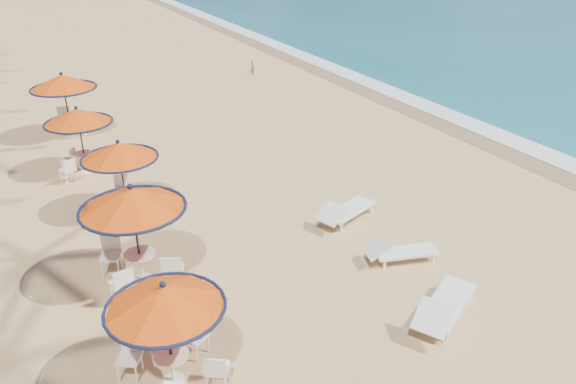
% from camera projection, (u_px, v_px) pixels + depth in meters
% --- Properties ---
extents(ground, '(160.00, 160.00, 0.00)m').
position_uv_depth(ground, '(410.00, 292.00, 12.46)').
color(ground, tan).
rests_on(ground, ground).
extents(foam_strip, '(1.20, 140.00, 0.04)m').
position_uv_depth(foam_strip, '(434.00, 109.00, 24.29)').
color(foam_strip, white).
rests_on(foam_strip, ground).
extents(wetsand_band, '(1.40, 140.00, 0.02)m').
position_uv_depth(wetsand_band, '(417.00, 113.00, 23.91)').
color(wetsand_band, olive).
rests_on(wetsand_band, ground).
extents(station_0, '(2.07, 2.07, 2.15)m').
position_uv_depth(station_0, '(167.00, 309.00, 9.42)').
color(station_0, black).
rests_on(station_0, ground).
extents(station_1, '(2.33, 2.33, 2.43)m').
position_uv_depth(station_1, '(132.00, 212.00, 12.07)').
color(station_1, black).
rests_on(station_1, ground).
extents(station_2, '(2.09, 2.09, 2.18)m').
position_uv_depth(station_2, '(120.00, 160.00, 15.13)').
color(station_2, black).
rests_on(station_2, ground).
extents(station_3, '(2.13, 2.13, 2.22)m').
position_uv_depth(station_3, '(76.00, 123.00, 17.58)').
color(station_3, black).
rests_on(station_3, ground).
extents(station_4, '(2.38, 2.38, 2.48)m').
position_uv_depth(station_4, '(64.00, 88.00, 20.49)').
color(station_4, black).
rests_on(station_4, ground).
extents(lounger_near, '(2.22, 1.64, 0.77)m').
position_uv_depth(lounger_near, '(444.00, 306.00, 11.42)').
color(lounger_near, white).
rests_on(lounger_near, ground).
extents(lounger_mid, '(1.84, 1.00, 0.63)m').
position_uv_depth(lounger_mid, '(399.00, 251.00, 13.44)').
color(lounger_mid, white).
rests_on(lounger_mid, ground).
extents(lounger_far, '(2.06, 1.27, 0.71)m').
position_uv_depth(lounger_far, '(345.00, 211.00, 15.21)').
color(lounger_far, white).
rests_on(lounger_far, ground).
extents(person, '(0.21, 0.31, 0.83)m').
position_uv_depth(person, '(252.00, 67.00, 29.52)').
color(person, '#98714D').
rests_on(person, ground).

